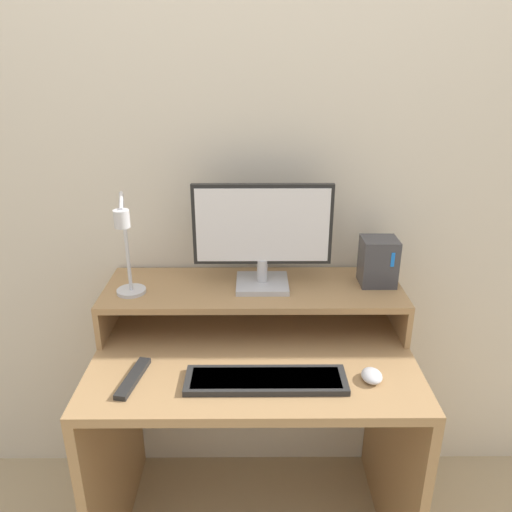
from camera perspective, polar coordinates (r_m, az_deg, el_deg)
The scene contains 9 objects.
wall_back at distance 1.80m, azimuth -0.46°, elevation 8.59°, with size 6.00×0.05×2.50m.
desk at distance 1.79m, azimuth -0.40°, elevation -17.34°, with size 1.02×0.66×0.78m.
monitor_shelf at distance 1.73m, azimuth -0.43°, elevation -4.19°, with size 1.02×0.33×0.15m.
monitor at distance 1.65m, azimuth 0.61°, elevation 2.61°, with size 0.46×0.17×0.36m.
desk_lamp at distance 1.59m, azimuth -14.71°, elevation 0.42°, with size 0.11×0.25×0.35m.
router_dock at distance 1.76m, azimuth 13.66°, elevation -0.61°, with size 0.12×0.11×0.16m.
keyboard at distance 1.50m, azimuth 0.99°, elevation -13.96°, with size 0.47×0.13×0.02m.
mouse at distance 1.54m, azimuth 12.94°, elevation -13.19°, with size 0.06×0.08×0.03m.
remote_control at distance 1.55m, azimuth -14.00°, elevation -13.38°, with size 0.07×0.20×0.02m.
Camera 1 is at (0.00, -1.05, 1.67)m, focal length 35.00 mm.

